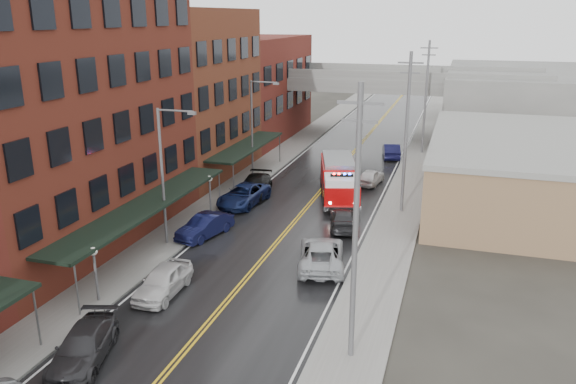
# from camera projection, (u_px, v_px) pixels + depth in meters

# --- Properties ---
(road) EXTENTS (11.00, 160.00, 0.02)m
(road) POSITION_uv_depth(u_px,v_px,m) (292.00, 224.00, 40.40)
(road) COLOR black
(road) RESTS_ON ground
(sidewalk_left) EXTENTS (3.00, 160.00, 0.15)m
(sidewalk_left) POSITION_uv_depth(u_px,v_px,m) (200.00, 214.00, 42.44)
(sidewalk_left) COLOR slate
(sidewalk_left) RESTS_ON ground
(sidewalk_right) EXTENTS (3.00, 160.00, 0.15)m
(sidewalk_right) POSITION_uv_depth(u_px,v_px,m) (394.00, 235.00, 38.32)
(sidewalk_right) COLOR slate
(sidewalk_right) RESTS_ON ground
(curb_left) EXTENTS (0.30, 160.00, 0.15)m
(curb_left) POSITION_uv_depth(u_px,v_px,m) (220.00, 216.00, 41.97)
(curb_left) COLOR gray
(curb_left) RESTS_ON ground
(curb_right) EXTENTS (0.30, 160.00, 0.15)m
(curb_right) POSITION_uv_depth(u_px,v_px,m) (370.00, 232.00, 38.78)
(curb_right) COLOR gray
(curb_right) RESTS_ON ground
(brick_building_b) EXTENTS (9.00, 20.00, 18.00)m
(brick_building_b) POSITION_uv_depth(u_px,v_px,m) (57.00, 106.00, 35.07)
(brick_building_b) COLOR maroon
(brick_building_b) RESTS_ON ground
(brick_building_c) EXTENTS (9.00, 15.00, 15.00)m
(brick_building_c) POSITION_uv_depth(u_px,v_px,m) (187.00, 94.00, 51.47)
(brick_building_c) COLOR brown
(brick_building_c) RESTS_ON ground
(brick_building_far) EXTENTS (9.00, 20.00, 12.00)m
(brick_building_far) POSITION_uv_depth(u_px,v_px,m) (254.00, 88.00, 67.86)
(brick_building_far) COLOR maroon
(brick_building_far) RESTS_ON ground
(tan_building) EXTENTS (14.00, 22.00, 5.00)m
(tan_building) POSITION_uv_depth(u_px,v_px,m) (523.00, 173.00, 44.25)
(tan_building) COLOR #936E4F
(tan_building) RESTS_ON ground
(right_far_block) EXTENTS (18.00, 30.00, 8.00)m
(right_far_block) POSITION_uv_depth(u_px,v_px,m) (521.00, 102.00, 70.57)
(right_far_block) COLOR slate
(right_far_block) RESTS_ON ground
(awning_1) EXTENTS (2.60, 18.00, 3.09)m
(awning_1) POSITION_uv_depth(u_px,v_px,m) (146.00, 205.00, 35.24)
(awning_1) COLOR black
(awning_1) RESTS_ON ground
(awning_2) EXTENTS (2.60, 13.00, 3.09)m
(awning_2) POSITION_uv_depth(u_px,v_px,m) (247.00, 146.00, 51.18)
(awning_2) COLOR black
(awning_2) RESTS_ON ground
(globe_lamp_1) EXTENTS (0.44, 0.44, 3.12)m
(globe_lamp_1) POSITION_uv_depth(u_px,v_px,m) (94.00, 262.00, 28.75)
(globe_lamp_1) COLOR #59595B
(globe_lamp_1) RESTS_ON ground
(globe_lamp_2) EXTENTS (0.44, 0.44, 3.12)m
(globe_lamp_2) POSITION_uv_depth(u_px,v_px,m) (210.00, 186.00, 41.51)
(globe_lamp_2) COLOR #59595B
(globe_lamp_2) RESTS_ON ground
(street_lamp_1) EXTENTS (2.64, 0.22, 9.00)m
(street_lamp_1) POSITION_uv_depth(u_px,v_px,m) (165.00, 169.00, 35.22)
(street_lamp_1) COLOR #59595B
(street_lamp_1) RESTS_ON ground
(street_lamp_2) EXTENTS (2.64, 0.22, 9.00)m
(street_lamp_2) POSITION_uv_depth(u_px,v_px,m) (254.00, 124.00, 49.80)
(street_lamp_2) COLOR #59595B
(street_lamp_2) RESTS_ON ground
(utility_pole_0) EXTENTS (1.80, 0.24, 12.00)m
(utility_pole_0) POSITION_uv_depth(u_px,v_px,m) (356.00, 223.00, 22.81)
(utility_pole_0) COLOR #59595B
(utility_pole_0) RESTS_ON ground
(utility_pole_1) EXTENTS (1.80, 0.24, 12.00)m
(utility_pole_1) POSITION_uv_depth(u_px,v_px,m) (406.00, 131.00, 41.03)
(utility_pole_1) COLOR #59595B
(utility_pole_1) RESTS_ON ground
(utility_pole_2) EXTENTS (1.80, 0.24, 12.00)m
(utility_pole_2) POSITION_uv_depth(u_px,v_px,m) (426.00, 96.00, 59.26)
(utility_pole_2) COLOR #59595B
(utility_pole_2) RESTS_ON ground
(overpass) EXTENTS (40.00, 10.00, 7.50)m
(overpass) POSITION_uv_depth(u_px,v_px,m) (369.00, 88.00, 67.76)
(overpass) COLOR slate
(overpass) RESTS_ON ground
(fire_truck) EXTENTS (5.20, 8.99, 3.13)m
(fire_truck) POSITION_uv_depth(u_px,v_px,m) (339.00, 179.00, 45.68)
(fire_truck) COLOR #A30708
(fire_truck) RESTS_ON ground
(parked_car_left_3) EXTENTS (3.33, 5.32, 1.44)m
(parked_car_left_3) POSITION_uv_depth(u_px,v_px,m) (83.00, 347.00, 24.21)
(parked_car_left_3) COLOR #242427
(parked_car_left_3) RESTS_ON ground
(parked_car_left_4) EXTENTS (2.00, 4.61, 1.55)m
(parked_car_left_4) POSITION_uv_depth(u_px,v_px,m) (163.00, 281.00, 30.12)
(parked_car_left_4) COLOR silver
(parked_car_left_4) RESTS_ON ground
(parked_car_left_5) EXTENTS (2.70, 4.83, 1.51)m
(parked_car_left_5) POSITION_uv_depth(u_px,v_px,m) (205.00, 226.00, 37.99)
(parked_car_left_5) COLOR black
(parked_car_left_5) RESTS_ON ground
(parked_car_left_6) EXTENTS (3.13, 5.87, 1.57)m
(parked_car_left_6) POSITION_uv_depth(u_px,v_px,m) (244.00, 195.00, 44.49)
(parked_car_left_6) COLOR #121C44
(parked_car_left_6) RESTS_ON ground
(parked_car_left_7) EXTENTS (2.93, 5.79, 1.61)m
(parked_car_left_7) POSITION_uv_depth(u_px,v_px,m) (254.00, 186.00, 46.69)
(parked_car_left_7) COLOR black
(parked_car_left_7) RESTS_ON ground
(parked_car_right_0) EXTENTS (3.80, 6.10, 1.57)m
(parked_car_right_0) POSITION_uv_depth(u_px,v_px,m) (321.00, 254.00, 33.48)
(parked_car_right_0) COLOR #9FA3A7
(parked_car_right_0) RESTS_ON ground
(parked_car_right_1) EXTENTS (2.83, 4.89, 1.33)m
(parked_car_right_1) POSITION_uv_depth(u_px,v_px,m) (343.00, 219.00, 39.66)
(parked_car_right_1) COLOR #232326
(parked_car_right_1) RESTS_ON ground
(parked_car_right_2) EXTENTS (2.16, 4.23, 1.38)m
(parked_car_right_2) POSITION_uv_depth(u_px,v_px,m) (371.00, 177.00, 49.89)
(parked_car_right_2) COLOR silver
(parked_car_right_2) RESTS_ON ground
(parked_car_right_3) EXTENTS (2.50, 4.93, 1.55)m
(parked_car_right_3) POSITION_uv_depth(u_px,v_px,m) (391.00, 151.00, 59.20)
(parked_car_right_3) COLOR black
(parked_car_right_3) RESTS_ON ground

